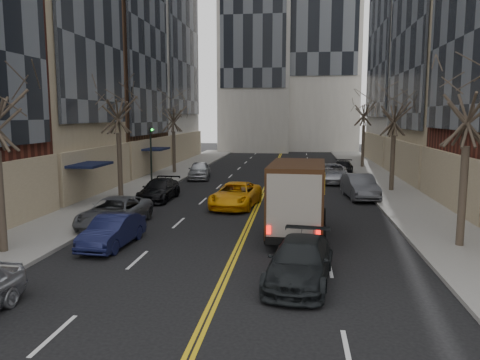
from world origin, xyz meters
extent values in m
cube|color=slate|center=(-9.00, 27.00, 0.07)|extent=(4.00, 66.00, 0.15)
cube|color=slate|center=(9.00, 27.00, 0.07)|extent=(4.00, 66.00, 0.15)
cube|color=#4C301E|center=(-15.50, 33.00, 12.00)|extent=(9.00, 12.00, 24.00)
cube|color=black|center=(-10.84, 33.00, 13.20)|extent=(0.20, 10.56, 19.20)
cube|color=#B7B2A8|center=(-16.50, 46.50, 18.00)|extent=(11.00, 15.00, 36.00)
cube|color=black|center=(-10.00, 18.00, 2.40)|extent=(2.00, 3.00, 0.15)
cube|color=black|center=(-10.90, 18.00, 1.35)|extent=(0.20, 3.00, 2.50)
cube|color=black|center=(-10.00, 31.00, 2.40)|extent=(2.00, 3.00, 0.15)
cube|color=black|center=(-10.90, 31.00, 1.35)|extent=(0.20, 3.00, 2.50)
cube|color=tan|center=(16.00, 32.00, 14.00)|extent=(10.00, 14.00, 28.00)
cube|color=#B7B2A8|center=(17.00, 46.50, 17.00)|extent=(12.00, 15.00, 34.00)
cylinder|color=#382D23|center=(-8.80, 8.00, 2.06)|extent=(0.30, 0.30, 3.83)
cylinder|color=#382D23|center=(-8.80, 20.00, 2.17)|extent=(0.30, 0.30, 4.05)
cylinder|color=#382D23|center=(-8.80, 33.00, 1.99)|extent=(0.30, 0.30, 3.69)
cylinder|color=#382D23|center=(8.80, 11.00, 2.13)|extent=(0.30, 0.30, 3.96)
cylinder|color=#382D23|center=(8.80, 25.00, 2.04)|extent=(0.30, 0.30, 3.78)
cylinder|color=#382D23|center=(8.80, 40.00, 2.22)|extent=(0.30, 0.30, 4.14)
cylinder|color=black|center=(-7.40, 22.00, 2.05)|extent=(0.12, 0.12, 3.80)
imported|color=black|center=(-7.40, 22.00, 4.40)|extent=(0.15, 0.18, 0.90)
sphere|color=#0CE526|center=(-7.25, 21.90, 4.35)|extent=(0.14, 0.14, 0.14)
cube|color=black|center=(2.34, 12.23, 0.52)|extent=(2.38, 6.12, 0.28)
cube|color=black|center=(2.46, 14.44, 1.46)|extent=(2.29, 1.71, 1.98)
cube|color=black|center=(2.32, 11.71, 1.88)|extent=(2.49, 4.72, 2.82)
cube|color=black|center=(2.19, 9.34, 0.52)|extent=(2.17, 0.28, 0.28)
cube|color=red|center=(1.25, 9.37, 0.94)|extent=(0.17, 0.07, 0.33)
cube|color=red|center=(3.13, 9.27, 0.94)|extent=(0.17, 0.07, 0.33)
cube|color=gold|center=(1.17, 11.82, 2.45)|extent=(0.08, 0.85, 0.85)
cube|color=gold|center=(3.46, 11.70, 2.45)|extent=(0.08, 0.85, 0.85)
cylinder|color=black|center=(1.34, 14.26, 0.45)|extent=(0.31, 0.92, 0.90)
cylinder|color=black|center=(3.55, 14.15, 0.45)|extent=(0.31, 0.92, 0.90)
cylinder|color=black|center=(1.15, 10.69, 0.45)|extent=(0.31, 0.92, 0.90)
cylinder|color=black|center=(3.37, 10.58, 0.45)|extent=(0.31, 0.92, 0.90)
imported|color=black|center=(2.44, 6.40, 0.68)|extent=(2.49, 4.89, 1.36)
cube|color=black|center=(2.44, 7.08, 1.22)|extent=(0.13, 0.04, 0.09)
cube|color=blue|center=(2.44, 7.05, 1.22)|extent=(0.10, 0.01, 0.06)
imported|color=#EF9F0A|center=(-1.22, 18.44, 0.70)|extent=(2.83, 5.26, 1.40)
imported|color=black|center=(1.04, 13.60, 0.93)|extent=(0.60, 0.76, 1.85)
imported|color=#101333|center=(-5.10, 9.60, 0.64)|extent=(1.59, 3.98, 1.29)
imported|color=#4F5157|center=(-6.30, 12.84, 0.70)|extent=(2.48, 5.10, 1.40)
imported|color=black|center=(-6.30, 20.03, 0.66)|extent=(1.91, 4.54, 1.31)
imported|color=#B0B3B8|center=(-5.85, 30.04, 0.72)|extent=(2.24, 4.42, 1.44)
imported|color=#43454A|center=(6.30, 22.18, 0.77)|extent=(2.13, 4.83, 1.54)
imported|color=#B2B3BA|center=(5.10, 29.32, 0.73)|extent=(2.52, 5.29, 1.46)
imported|color=black|center=(6.30, 33.98, 0.63)|extent=(2.34, 4.57, 1.27)
camera|label=1|loc=(2.32, -8.10, 5.31)|focal=35.00mm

